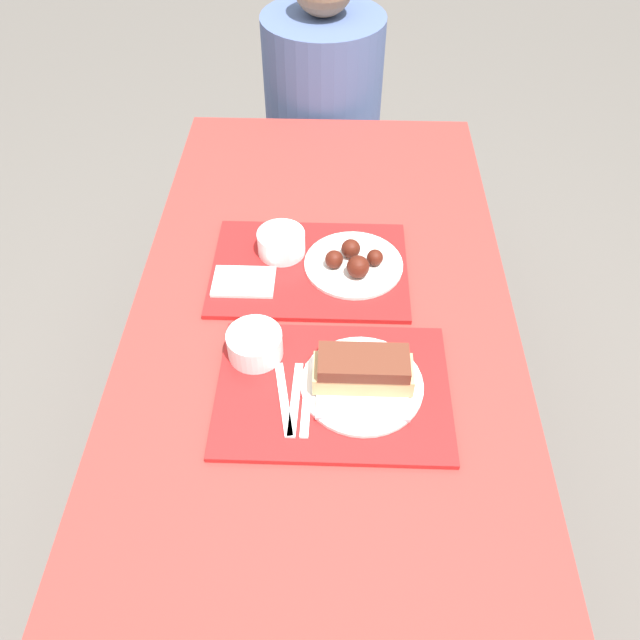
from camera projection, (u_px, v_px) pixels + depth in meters
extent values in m
plane|color=#605B56|center=(321.00, 488.00, 1.88)|extent=(12.00, 12.00, 0.00)
cube|color=maroon|center=(321.00, 329.00, 1.35)|extent=(0.84, 1.69, 0.04)
cylinder|color=maroon|center=(224.00, 233.00, 2.15)|extent=(0.07, 0.07, 0.70)
cylinder|color=maroon|center=(433.00, 237.00, 2.13)|extent=(0.07, 0.07, 0.70)
cube|color=maroon|center=(330.00, 166.00, 2.29)|extent=(0.80, 0.28, 0.04)
cylinder|color=maroon|center=(244.00, 213.00, 2.46)|extent=(0.06, 0.06, 0.41)
cylinder|color=maroon|center=(416.00, 216.00, 2.44)|extent=(0.06, 0.06, 0.41)
cube|color=red|center=(333.00, 390.00, 1.21)|extent=(0.45, 0.32, 0.01)
cube|color=red|center=(310.00, 269.00, 1.44)|extent=(0.45, 0.32, 0.01)
cylinder|color=white|center=(255.00, 344.00, 1.24)|extent=(0.11, 0.11, 0.06)
cylinder|color=beige|center=(254.00, 337.00, 1.23)|extent=(0.10, 0.10, 0.01)
cylinder|color=white|center=(362.00, 384.00, 1.20)|extent=(0.24, 0.24, 0.01)
cube|color=silver|center=(362.00, 382.00, 1.20)|extent=(0.17, 0.17, 0.01)
cube|color=#DBB275|center=(363.00, 374.00, 1.18)|extent=(0.19, 0.07, 0.04)
cube|color=brown|center=(364.00, 362.00, 1.15)|extent=(0.17, 0.08, 0.03)
cube|color=white|center=(295.00, 399.00, 1.18)|extent=(0.02, 0.17, 0.00)
cube|color=white|center=(307.00, 399.00, 1.18)|extent=(0.02, 0.17, 0.00)
cube|color=white|center=(284.00, 399.00, 1.18)|extent=(0.05, 0.17, 0.00)
cube|color=#3F3F47|center=(323.00, 357.00, 1.25)|extent=(0.04, 0.03, 0.01)
cylinder|color=white|center=(281.00, 243.00, 1.45)|extent=(0.11, 0.11, 0.06)
cylinder|color=beige|center=(281.00, 235.00, 1.44)|extent=(0.10, 0.10, 0.01)
cylinder|color=white|center=(354.00, 264.00, 1.44)|extent=(0.23, 0.23, 0.01)
sphere|color=#4C190F|center=(375.00, 258.00, 1.42)|extent=(0.04, 0.04, 0.04)
sphere|color=#4C190F|center=(351.00, 249.00, 1.44)|extent=(0.04, 0.04, 0.04)
sphere|color=#4C190F|center=(334.00, 259.00, 1.41)|extent=(0.04, 0.04, 0.04)
sphere|color=#4C190F|center=(358.00, 267.00, 1.39)|extent=(0.05, 0.05, 0.05)
cube|color=white|center=(244.00, 282.00, 1.40)|extent=(0.14, 0.10, 0.01)
cylinder|color=#4C6093|center=(323.00, 95.00, 2.08)|extent=(0.39, 0.39, 0.51)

